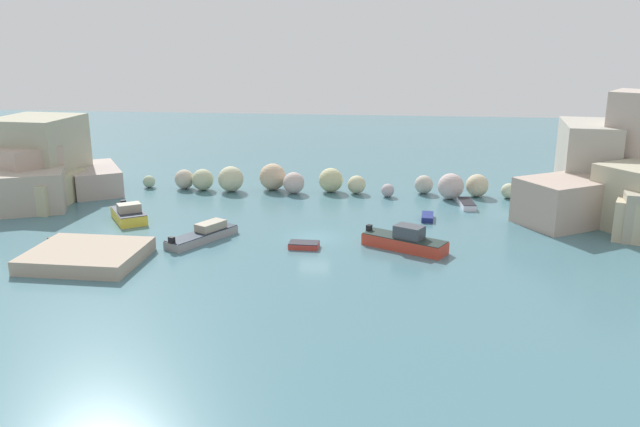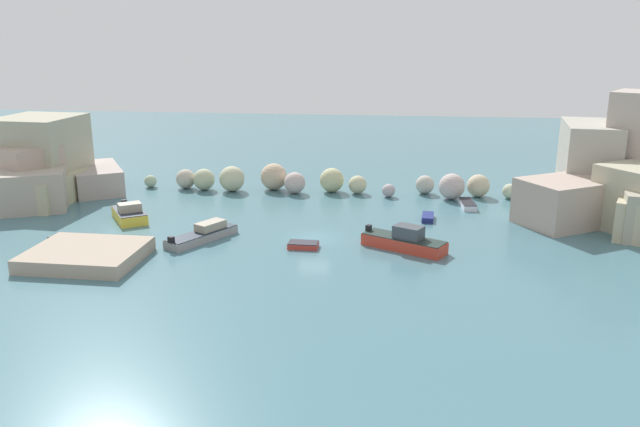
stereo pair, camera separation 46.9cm
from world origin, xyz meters
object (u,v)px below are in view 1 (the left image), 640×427
Objects in this scene: stone_dock at (87,255)px; moored_boat_7 at (538,202)px; moored_boat_3 at (467,204)px; moored_boat_6 at (70,243)px; moored_boat_4 at (405,241)px; moored_boat_8 at (427,217)px; moored_boat_5 at (129,214)px; moored_boat_1 at (204,234)px; moored_boat_0 at (304,245)px; moored_boat_2 at (551,221)px.

stone_dock is 2.30× the size of moored_boat_7.
moored_boat_3 is 35.58m from moored_boat_6.
moored_boat_8 is (2.10, 8.45, -0.45)m from moored_boat_4.
moored_boat_7 is at bearing -56.99° from moored_boat_8.
moored_boat_5 is at bearing -74.92° from moored_boat_6.
moored_boat_8 is at bearing 135.83° from moored_boat_3.
moored_boat_1 is 32.13m from moored_boat_7.
moored_boat_8 is at bearing 29.09° from stone_dock.
moored_boat_8 reaches higher than moored_boat_0.
moored_boat_1 is at bearing -95.55° from moored_boat_7.
moored_boat_6 reaches higher than moored_boat_8.
stone_dock is at bearing 18.81° from moored_boat_0.
moored_boat_0 is 0.45× the size of moored_boat_5.
moored_boat_6 is 42.30m from moored_boat_7.
moored_boat_8 is at bearing -92.30° from moored_boat_7.
stone_dock is 23.71m from moored_boat_4.
moored_boat_6 reaches higher than moored_boat_2.
moored_boat_4 is at bearing -70.63° from moored_boat_2.
moored_boat_5 is 7.71m from moored_boat_6.
moored_boat_7 reaches higher than moored_boat_3.
moored_boat_3 is 31.31m from moored_boat_5.
moored_boat_4 is (-6.01, -13.26, 0.39)m from moored_boat_3.
moored_boat_5 is (-8.15, 4.60, 0.11)m from moored_boat_1.
moored_boat_0 is 18.22m from moored_boat_6.
moored_boat_4 is (16.05, -0.44, 0.19)m from moored_boat_1.
moored_boat_7 is (20.66, 14.99, 0.12)m from moored_boat_0.
stone_dock is at bearing 117.86° from moored_boat_3.
moored_boat_5 reaches higher than moored_boat_3.
moored_boat_6 is at bearing 6.74° from moored_boat_0.
moored_boat_3 is at bearing 32.90° from stone_dock.
moored_boat_6 is 30.06m from moored_boat_8.
moored_boat_4 is 24.72m from moored_boat_5.
moored_boat_0 is 8.32m from moored_boat_1.
moored_boat_2 is at bearing -136.30° from moored_boat_6.
moored_boat_8 is (18.14, 8.01, -0.26)m from moored_boat_1.
moored_boat_4 is at bearing -61.68° from moored_boat_1.
moored_boat_2 is at bearing -86.02° from moored_boat_8.
moored_boat_1 is (7.01, 5.98, -0.02)m from stone_dock.
moored_boat_0 is 0.71× the size of moored_boat_2.
moored_boat_3 reaches higher than moored_boat_8.
moored_boat_3 reaches higher than moored_boat_0.
stone_dock reaches higher than moored_boat_7.
moored_boat_4 reaches higher than moored_boat_8.
moored_boat_3 is 0.68× the size of moored_boat_5.
moored_boat_3 is at bearing -111.61° from moored_boat_7.
moored_boat_6 is at bearing -46.76° from moored_boat_5.
moored_boat_7 is 1.37× the size of moored_boat_8.
moored_boat_1 is 1.90× the size of moored_boat_7.
moored_boat_2 is 15.33m from moored_boat_4.
moored_boat_1 is at bearing 117.75° from moored_boat_8.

